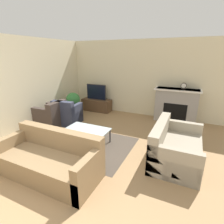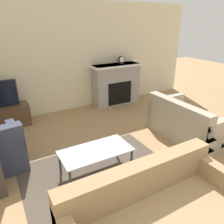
{
  "view_description": "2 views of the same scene",
  "coord_description": "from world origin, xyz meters",
  "views": [
    {
      "loc": [
        1.98,
        -1.15,
        2.21
      ],
      "look_at": [
        0.21,
        2.65,
        0.81
      ],
      "focal_mm": 28.0,
      "sensor_mm": 36.0,
      "label": 1
    },
    {
      "loc": [
        -1.52,
        -0.32,
        2.25
      ],
      "look_at": [
        0.3,
        2.89,
        0.69
      ],
      "focal_mm": 35.0,
      "sensor_mm": 36.0,
      "label": 2
    }
  ],
  "objects": [
    {
      "name": "mantel_clock",
      "position": [
        1.71,
        4.86,
        1.23
      ],
      "size": [
        0.18,
        0.07,
        0.21
      ],
      "color": "#28231E",
      "rests_on": "fireplace"
    },
    {
      "name": "coffee_table",
      "position": [
        -0.32,
        2.31,
        0.35
      ],
      "size": [
        1.11,
        0.56,
        0.39
      ],
      "color": "#333338",
      "rests_on": "ground_plane"
    },
    {
      "name": "couch_loveseat",
      "position": [
        1.8,
        2.41,
        0.29
      ],
      "size": [
        0.95,
        1.54,
        0.82
      ],
      "rotation": [
        0.0,
        0.0,
        1.57
      ],
      "color": "#9E937F",
      "rests_on": "ground_plane"
    },
    {
      "name": "wall_back",
      "position": [
        0.0,
        5.11,
        1.35
      ],
      "size": [
        8.1,
        0.06,
        2.7
      ],
      "color": "beige",
      "rests_on": "ground_plane"
    },
    {
      "name": "tv_stand",
      "position": [
        -1.47,
        4.77,
        0.24
      ],
      "size": [
        1.17,
        0.47,
        0.47
      ],
      "color": "brown",
      "rests_on": "ground_plane"
    },
    {
      "name": "couch_sectional",
      "position": [
        -0.29,
        0.94,
        0.29
      ],
      "size": [
        1.96,
        0.86,
        0.82
      ],
      "color": "#8C704C",
      "rests_on": "ground_plane"
    },
    {
      "name": "area_rug",
      "position": [
        -0.32,
        2.19,
        0.0
      ],
      "size": [
        2.31,
        1.76,
        0.0
      ],
      "color": "#4C4238",
      "rests_on": "ground_plane"
    },
    {
      "name": "fireplace",
      "position": [
        1.55,
        4.86,
        0.59
      ],
      "size": [
        1.45,
        0.5,
        1.13
      ],
      "color": "#9E9993",
      "rests_on": "ground_plane"
    }
  ]
}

